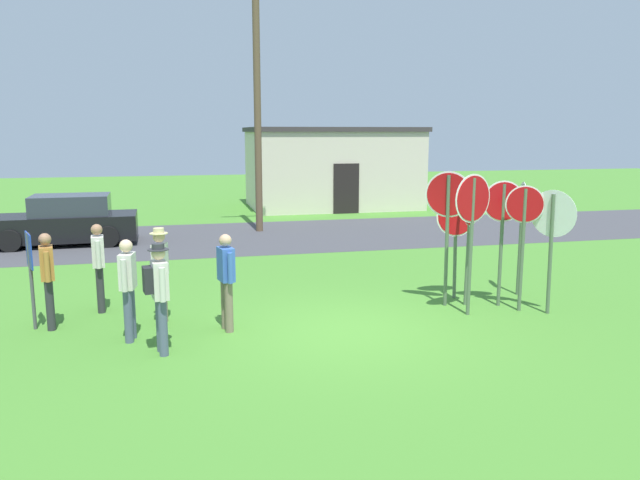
{
  "coord_description": "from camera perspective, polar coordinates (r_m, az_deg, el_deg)",
  "views": [
    {
      "loc": [
        -2.74,
        -9.73,
        3.39
      ],
      "look_at": [
        -0.03,
        1.74,
        1.3
      ],
      "focal_mm": 34.2,
      "sensor_mm": 36.0,
      "label": 1
    }
  ],
  "objects": [
    {
      "name": "stop_sign_leaning_right",
      "position": [
        12.71,
        12.61,
        1.19
      ],
      "size": [
        0.87,
        0.15,
        2.16
      ],
      "color": "#51664C",
      "rests_on": "ground"
    },
    {
      "name": "stop_sign_tallest",
      "position": [
        12.08,
        18.52,
        1.19
      ],
      "size": [
        0.63,
        0.35,
        2.41
      ],
      "color": "#51664C",
      "rests_on": "ground"
    },
    {
      "name": "parked_car_on_street",
      "position": [
        20.14,
        -22.72,
        1.57
      ],
      "size": [
        4.35,
        2.12,
        1.51
      ],
      "color": "black",
      "rests_on": "ground"
    },
    {
      "name": "person_in_dark_shirt",
      "position": [
        11.14,
        -14.71,
        -2.74
      ],
      "size": [
        0.32,
        0.56,
        1.74
      ],
      "color": "#7A6B56",
      "rests_on": "ground"
    },
    {
      "name": "building_background",
      "position": [
        27.96,
        1.11,
        6.81
      ],
      "size": [
        7.54,
        5.04,
        3.6
      ],
      "color": "beige",
      "rests_on": "ground"
    },
    {
      "name": "person_in_teal",
      "position": [
        11.53,
        -24.13,
        -3.05
      ],
      "size": [
        0.29,
        0.56,
        1.69
      ],
      "color": "#2D2D33",
      "rests_on": "ground"
    },
    {
      "name": "person_holding_notes",
      "position": [
        9.64,
        -14.86,
        -4.58
      ],
      "size": [
        0.42,
        0.56,
        1.74
      ],
      "color": "#4C5670",
      "rests_on": "ground"
    },
    {
      "name": "stop_sign_center_cluster",
      "position": [
        11.5,
        14.05,
        2.04
      ],
      "size": [
        0.85,
        0.33,
        2.65
      ],
      "color": "#51664C",
      "rests_on": "ground"
    },
    {
      "name": "person_near_signs",
      "position": [
        10.55,
        -8.77,
        -3.42
      ],
      "size": [
        0.29,
        0.56,
        1.69
      ],
      "color": "#7A6B56",
      "rests_on": "ground"
    },
    {
      "name": "ground_plane",
      "position": [
        10.66,
        2.35,
        -8.49
      ],
      "size": [
        80.0,
        80.0,
        0.0
      ],
      "primitive_type": "plane",
      "color": "#47842D"
    },
    {
      "name": "stop_sign_low_front",
      "position": [
        12.3,
        16.71,
        1.76
      ],
      "size": [
        0.78,
        0.18,
        2.48
      ],
      "color": "#51664C",
      "rests_on": "ground"
    },
    {
      "name": "stop_sign_rear_right",
      "position": [
        12.19,
        13.79,
        1.9
      ],
      "size": [
        0.16,
        0.89,
        2.47
      ],
      "color": "#51664C",
      "rests_on": "ground"
    },
    {
      "name": "street_asphalt",
      "position": [
        20.19,
        -5.3,
        0.36
      ],
      "size": [
        60.0,
        6.4,
        0.01
      ],
      "primitive_type": "cube",
      "color": "#424247",
      "rests_on": "ground"
    },
    {
      "name": "person_on_left",
      "position": [
        12.28,
        -20.0,
        -2.01
      ],
      "size": [
        0.26,
        0.57,
        1.69
      ],
      "color": "#2D2D33",
      "rests_on": "ground"
    },
    {
      "name": "stop_sign_far_back",
      "position": [
        11.98,
        11.87,
        2.48
      ],
      "size": [
        0.77,
        0.52,
        2.66
      ],
      "color": "#51664C",
      "rests_on": "ground"
    },
    {
      "name": "stop_sign_nearest",
      "position": [
        12.04,
        20.9,
        0.98
      ],
      "size": [
        0.5,
        0.76,
        2.35
      ],
      "color": "#51664C",
      "rests_on": "ground"
    },
    {
      "name": "person_with_sunhat",
      "position": [
        10.4,
        -17.52,
        -3.97
      ],
      "size": [
        0.27,
        0.56,
        1.69
      ],
      "color": "#4C5670",
      "rests_on": "ground"
    },
    {
      "name": "stop_sign_leaning_left",
      "position": [
        13.3,
        18.35,
        1.78
      ],
      "size": [
        0.23,
        0.61,
        2.39
      ],
      "color": "#51664C",
      "rests_on": "ground"
    },
    {
      "name": "info_panel_leftmost",
      "position": [
        11.56,
        -25.5,
        -1.99
      ],
      "size": [
        0.22,
        0.57,
        1.7
      ],
      "color": "#4C4C51",
      "rests_on": "ground"
    },
    {
      "name": "utility_pole",
      "position": [
        21.04,
        -5.9,
        13.48
      ],
      "size": [
        1.8,
        0.24,
        8.95
      ],
      "color": "brown",
      "rests_on": "ground"
    }
  ]
}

